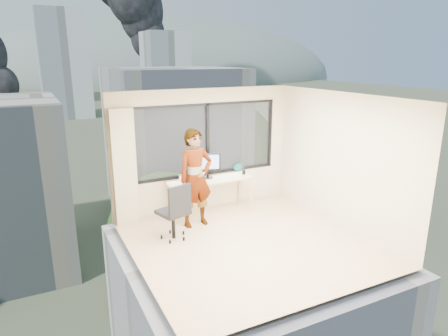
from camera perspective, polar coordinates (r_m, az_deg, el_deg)
floor at (r=7.26m, az=3.59°, el=-10.72°), size 4.00×4.00×0.01m
ceiling at (r=6.53m, az=3.98°, el=10.17°), size 4.00×4.00×0.01m
wall_front at (r=5.25m, az=14.86°, el=-6.38°), size 4.00×0.01×2.60m
wall_left at (r=6.07m, az=-12.82°, el=-3.21°), size 0.01×4.00×2.60m
wall_right at (r=7.95m, az=16.35°, el=1.04°), size 0.01×4.00×2.60m
window_wall at (r=8.48m, az=-2.72°, el=4.12°), size 3.30×0.16×1.55m
curtain at (r=7.93m, az=-14.11°, el=0.04°), size 0.45×0.14×2.30m
desk at (r=8.47m, az=-2.00°, el=-3.97°), size 1.80×0.60×0.75m
chair at (r=7.27m, az=-7.36°, el=-6.05°), size 0.69×0.69×1.09m
person at (r=7.68m, az=-4.10°, el=-1.48°), size 0.74×0.52×1.92m
monitor at (r=8.36m, az=-2.36°, el=0.37°), size 0.54×0.28×0.54m
game_console at (r=8.36m, az=-5.45°, el=-1.33°), size 0.35×0.32×0.07m
laptop at (r=8.16m, az=-4.12°, el=-1.19°), size 0.41×0.42×0.22m
cellphone at (r=8.11m, az=-4.66°, el=-2.07°), size 0.13×0.08×0.01m
pen_cup at (r=8.66m, az=2.87°, el=-0.59°), size 0.08×0.08×0.09m
handbag at (r=8.88m, az=2.03°, el=0.12°), size 0.27×0.20×0.18m
exterior_ground at (r=126.82m, az=-24.91°, el=6.46°), size 400.00×400.00×0.04m
near_bldg_b at (r=47.12m, az=-7.04°, el=4.31°), size 14.00×13.00×16.00m
near_bldg_c at (r=48.86m, az=17.65°, el=0.47°), size 12.00×10.00×10.00m
far_tower_b at (r=126.13m, az=-21.99°, el=13.61°), size 13.00×13.00×30.00m
far_tower_c at (r=153.46m, az=-8.38°, el=13.98°), size 15.00×15.00×26.00m
hill_b at (r=342.03m, az=-9.10°, el=12.64°), size 300.00×220.00×96.00m
tree_b at (r=27.79m, az=-8.46°, el=-11.72°), size 7.60×7.60×9.00m
tree_c at (r=53.56m, az=2.46°, el=2.51°), size 8.40×8.40×10.00m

